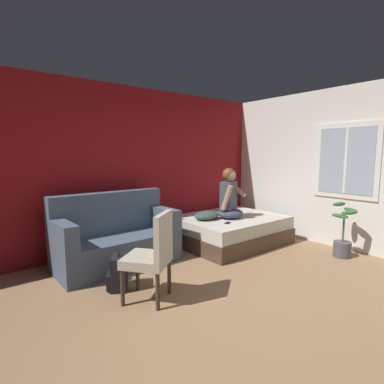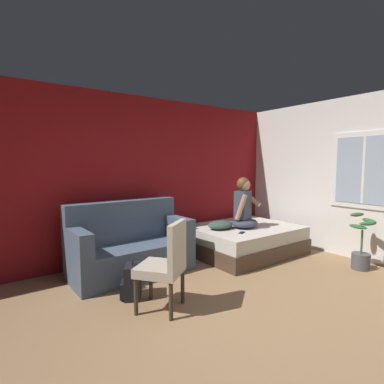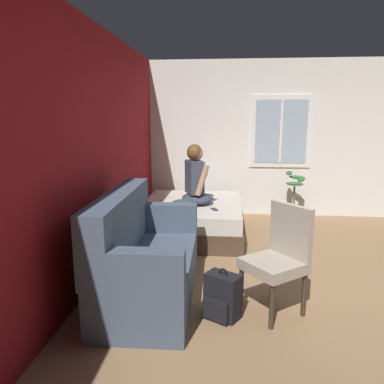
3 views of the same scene
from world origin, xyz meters
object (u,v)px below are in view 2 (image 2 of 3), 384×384
Objects in this scene: backpack at (132,282)px; throw_pillow at (220,225)px; couch at (130,246)px; side_chair at (166,262)px; person_seated at (244,207)px; cell_phone at (242,233)px; bed at (244,240)px; potted_plant at (361,250)px.

throw_pillow is (1.90, 0.58, 0.36)m from backpack.
couch is 0.87m from backpack.
couch reaches higher than side_chair.
throw_pillow reaches higher than backpack.
person_seated reaches higher than cell_phone.
person_seated is 2.44m from backpack.
backpack is (-0.17, 0.50, -0.34)m from side_chair.
bed is 2.12× the size of person_seated.
cell_phone reaches higher than backpack.
throw_pillow is (1.58, -0.20, 0.16)m from couch.
backpack is at bearing 109.22° from side_chair.
side_chair reaches higher than backpack.
potted_plant reaches higher than bed.
potted_plant is at bearing -33.67° from couch.
side_chair is 2.14× the size of backpack.
backpack is 2.01m from cell_phone.
person_seated reaches higher than backpack.
bed is at bearing -75.09° from cell_phone.
person_seated is 1.03× the size of potted_plant.
couch is at bearing 146.33° from potted_plant.
backpack is (-2.39, -0.49, -0.04)m from bed.
potted_plant is at bearing -19.64° from backpack.
cell_phone is (-0.41, -0.35, 0.25)m from bed.
side_chair is 3.11m from potted_plant.
person_seated is at bearing 119.66° from potted_plant.
potted_plant is at bearing -60.34° from person_seated.
couch reaches higher than bed.
side_chair is 2.04m from throw_pillow.
throw_pillow is 2.18m from potted_plant.
throw_pillow is (1.73, 1.08, 0.02)m from side_chair.
cell_phone reaches higher than bed.
bed is at bearing 24.18° from side_chair.
throw_pillow is (-0.41, 0.15, -0.29)m from person_seated.
backpack is (-2.31, -0.43, -0.64)m from person_seated.
throw_pillow is at bearing 170.37° from bed.
potted_plant reaches higher than cell_phone.
throw_pillow is 0.56× the size of potted_plant.
person_seated reaches higher than side_chair.
couch is 1.29m from side_chair.
cell_phone is (1.66, -0.63, 0.09)m from couch.
side_chair is at bearing -70.78° from backpack.
potted_plant is (0.82, -1.64, 0.07)m from bed.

